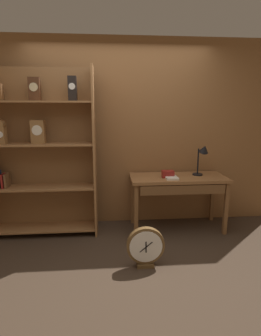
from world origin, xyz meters
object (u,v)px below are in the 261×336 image
at_px(desk_lamp, 203,155).
at_px(toolbox_small, 168,174).
at_px(bookshelf, 37,153).
at_px(open_repair_manual, 171,177).
at_px(round_clock_large, 146,247).
at_px(workbench, 178,184).

xyz_separation_m(desk_lamp, toolbox_small, (-0.48, -0.05, -0.25)).
height_order(bookshelf, open_repair_manual, bookshelf).
xyz_separation_m(bookshelf, open_repair_manual, (1.74, -0.12, -0.33)).
distance_m(open_repair_manual, round_clock_large, 1.07).
relative_size(desk_lamp, round_clock_large, 1.00).
bearing_deg(round_clock_large, desk_lamp, 46.17).
distance_m(workbench, toolbox_small, 0.21).
xyz_separation_m(workbench, round_clock_large, (-0.57, -0.89, -0.43)).
bearing_deg(bookshelf, round_clock_large, -35.89).
bearing_deg(open_repair_manual, workbench, 32.98).
height_order(desk_lamp, open_repair_manual, desk_lamp).
bearing_deg(bookshelf, workbench, -1.19).
bearing_deg(round_clock_large, toolbox_small, 64.69).
distance_m(workbench, open_repair_manual, 0.18).
bearing_deg(workbench, bookshelf, 178.81).
relative_size(workbench, desk_lamp, 2.92).
bearing_deg(bookshelf, toolbox_small, -1.72).
xyz_separation_m(bookshelf, desk_lamp, (2.18, 0.00, -0.05)).
bearing_deg(toolbox_small, workbench, 4.84).
xyz_separation_m(open_repair_manual, round_clock_large, (-0.45, -0.82, -0.54)).
bearing_deg(workbench, desk_lamp, 7.21).
distance_m(workbench, round_clock_large, 1.14).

